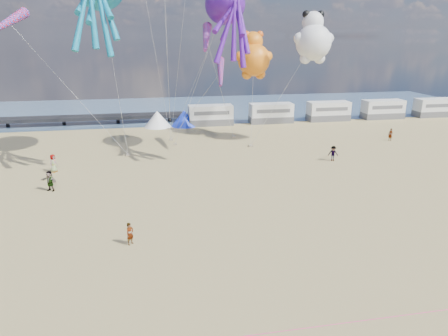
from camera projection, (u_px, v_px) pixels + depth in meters
ground at (210, 276)px, 22.47m from camera, size 120.00×120.00×0.00m
water at (167, 109)px, 73.84m from camera, size 120.00×120.00×0.00m
motorhome_0 at (211, 115)px, 60.39m from camera, size 6.60×2.50×3.00m
motorhome_1 at (271, 113)px, 62.00m from camera, size 6.60×2.50×3.00m
motorhome_2 at (328, 111)px, 63.61m from camera, size 6.60×2.50×3.00m
motorhome_3 at (383, 109)px, 65.23m from camera, size 6.60×2.50×3.00m
motorhome_4 at (435, 108)px, 66.84m from camera, size 6.60×2.50×3.00m
tent_white at (157, 119)px, 59.12m from camera, size 4.00×4.00×2.40m
tent_blue at (184, 118)px, 59.80m from camera, size 4.00×4.00×2.40m
standing_person at (130, 234)px, 25.69m from camera, size 0.64×0.64×1.51m
beachgoer_0 at (53, 163)px, 39.48m from camera, size 0.68×0.78×1.80m
beachgoer_2 at (333, 153)px, 43.00m from camera, size 0.97×0.86×1.67m
beachgoer_4 at (50, 181)px, 34.62m from camera, size 1.14×0.93×1.81m
beachgoer_5 at (390, 135)px, 51.38m from camera, size 1.01×1.55×1.59m
sandbag_a at (128, 155)px, 44.95m from camera, size 0.50×0.35×0.22m
sandbag_b at (175, 144)px, 49.46m from camera, size 0.50×0.35×0.22m
sandbag_c at (251, 146)px, 48.77m from camera, size 0.50×0.35×0.22m
sandbag_d at (234, 136)px, 53.37m from camera, size 0.50×0.35×0.22m
sandbag_e at (171, 140)px, 51.55m from camera, size 0.50×0.35×0.22m
kite_octopus_purple at (225, 4)px, 41.08m from camera, size 6.20×9.84×10.43m
kite_panda at (313, 42)px, 45.93m from camera, size 5.43×5.18×6.98m
kite_teddy_orange at (254, 60)px, 50.10m from camera, size 5.38×5.12×6.95m
windsock_left at (8, 22)px, 39.43m from camera, size 3.03×5.98×5.96m
windsock_mid at (206, 38)px, 39.95m from camera, size 1.99×5.44×5.34m
windsock_right at (221, 72)px, 44.51m from camera, size 1.75×5.26×5.18m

